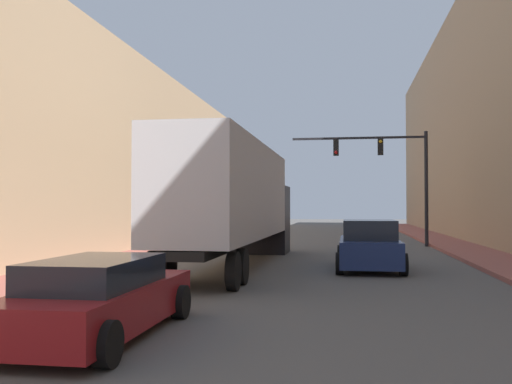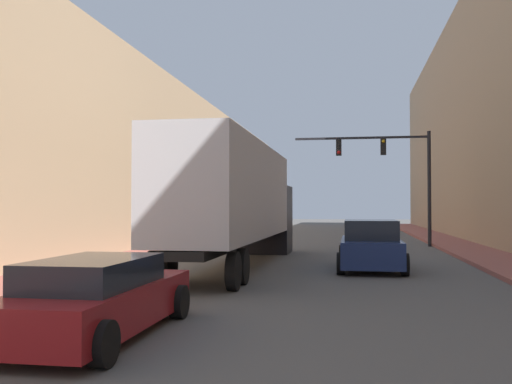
# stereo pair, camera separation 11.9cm
# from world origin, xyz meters

# --- Properties ---
(sidewalk_right) EXTENTS (2.43, 80.00, 0.15)m
(sidewalk_right) POSITION_xyz_m (7.13, 30.00, 0.07)
(sidewalk_right) COLOR #9E564C
(sidewalk_right) RESTS_ON ground
(sidewalk_left) EXTENTS (2.43, 80.00, 0.15)m
(sidewalk_left) POSITION_xyz_m (-7.13, 30.00, 0.07)
(sidewalk_left) COLOR #9E564C
(sidewalk_left) RESTS_ON ground
(building_left) EXTENTS (6.00, 80.00, 9.56)m
(building_left) POSITION_xyz_m (-11.35, 30.00, 4.78)
(building_left) COLOR tan
(building_left) RESTS_ON ground
(semi_truck) EXTENTS (2.41, 14.37, 4.23)m
(semi_truck) POSITION_xyz_m (-2.39, 21.96, 2.41)
(semi_truck) COLOR silver
(semi_truck) RESTS_ON ground
(sedan_car) EXTENTS (1.96, 4.69, 1.31)m
(sedan_car) POSITION_xyz_m (-2.49, 10.70, 0.64)
(sedan_car) COLOR maroon
(sedan_car) RESTS_ON ground
(suv_car) EXTENTS (2.20, 4.72, 1.69)m
(suv_car) POSITION_xyz_m (2.27, 21.68, 0.80)
(suv_car) COLOR navy
(suv_car) RESTS_ON ground
(traffic_signal_gantry) EXTENTS (7.34, 0.35, 6.23)m
(traffic_signal_gantry) POSITION_xyz_m (3.97, 33.64, 4.37)
(traffic_signal_gantry) COLOR black
(traffic_signal_gantry) RESTS_ON ground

